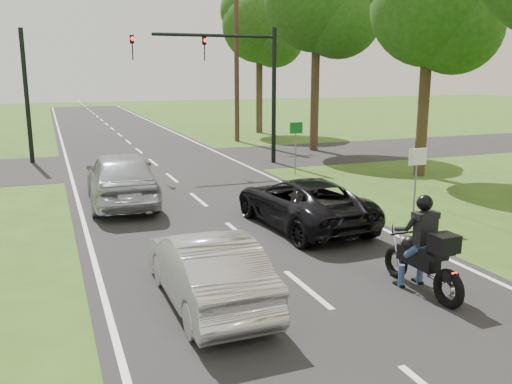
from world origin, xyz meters
The scene contains 15 objects.
ground centered at (0.00, 0.00, 0.00)m, with size 140.00×140.00×0.00m, color #334E15.
road centered at (0.00, 10.00, 0.01)m, with size 8.00×100.00×0.01m, color black.
cross_road centered at (0.00, 16.00, 0.01)m, with size 60.00×7.00×0.01m, color black.
motorcycle_rider centered at (1.99, -0.91, 0.75)m, with size 0.63×2.22×1.92m.
dark_suv centered at (1.82, 4.00, 0.67)m, with size 2.20×4.77×1.32m, color black.
silver_sedan centered at (-1.97, 0.07, 0.67)m, with size 1.40×4.02×1.32m, color #B8B8BD.
silver_suv centered at (-2.39, 8.32, 0.87)m, with size 2.03×5.04×1.72m, color #AAADB2.
traffic_signal centered at (3.34, 14.00, 4.14)m, with size 6.38×0.44×6.00m.
signal_pole_far centered at (-5.20, 18.00, 3.00)m, with size 0.20×0.20×6.00m, color black.
utility_pole_far centered at (6.20, 22.00, 5.08)m, with size 1.60×0.28×10.00m.
sign_white centered at (4.70, 2.98, 1.60)m, with size 0.55×0.07×2.12m.
sign_green centered at (4.90, 10.98, 1.60)m, with size 0.55×0.07×2.12m.
tree_row_c centered at (9.75, 8.80, 6.23)m, with size 4.80×4.65×8.76m.
tree_row_d centered at (9.10, 16.76, 7.43)m, with size 5.76×5.58×10.45m.
tree_row_e centered at (9.48, 25.78, 6.83)m, with size 5.28×5.12×9.61m.
Camera 1 is at (-4.44, -8.77, 4.11)m, focal length 38.00 mm.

